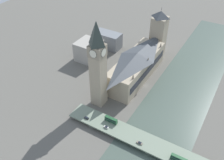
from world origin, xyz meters
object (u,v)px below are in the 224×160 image
at_px(parliament_hall, 137,65).
at_px(double_decker_bus_lead, 111,120).
at_px(clock_tower, 98,64).
at_px(double_decker_bus_mid, 179,159).
at_px(car_northbound_mid, 87,118).
at_px(victoria_tower, 158,33).
at_px(car_southbound_lead, 140,143).
at_px(car_northbound_lead, 106,127).
at_px(road_bridge, 151,145).

relative_size(parliament_hall, double_decker_bus_lead, 7.54).
xyz_separation_m(clock_tower, double_decker_bus_mid, (-82.74, 25.97, -35.15)).
bearing_deg(double_decker_bus_lead, car_northbound_mid, 20.30).
xyz_separation_m(clock_tower, car_northbound_mid, (-4.37, 25.63, -37.12)).
distance_m(victoria_tower, double_decker_bus_lead, 124.56).
bearing_deg(car_southbound_lead, clock_tower, -26.25).
height_order(victoria_tower, double_decker_bus_mid, victoria_tower).
bearing_deg(clock_tower, car_northbound_mid, 99.67).
bearing_deg(double_decker_bus_lead, car_northbound_lead, 89.10).
height_order(victoria_tower, double_decker_bus_lead, victoria_tower).
bearing_deg(parliament_hall, car_northbound_lead, 98.84).
bearing_deg(clock_tower, car_northbound_lead, 132.34).
distance_m(double_decker_bus_lead, car_northbound_lead, 7.42).
height_order(road_bridge, car_northbound_lead, car_northbound_lead).
bearing_deg(clock_tower, victoria_tower, -96.30).
xyz_separation_m(clock_tower, road_bridge, (-60.52, 21.84, -38.66)).
height_order(road_bridge, car_northbound_mid, car_northbound_mid).
distance_m(car_northbound_mid, car_southbound_lead, 48.42).
distance_m(double_decker_bus_lead, car_southbound_lead, 30.24).
xyz_separation_m(car_northbound_lead, car_southbound_lead, (-29.35, 0.31, -0.07)).
relative_size(double_decker_bus_lead, car_northbound_lead, 2.74).
bearing_deg(parliament_hall, victoria_tower, -89.94).
height_order(clock_tower, car_northbound_lead, clock_tower).
bearing_deg(car_southbound_lead, double_decker_bus_mid, -179.87).
bearing_deg(victoria_tower, car_northbound_lead, 95.27).
distance_m(clock_tower, double_decker_bus_mid, 93.57).
height_order(double_decker_bus_mid, car_northbound_mid, double_decker_bus_mid).
bearing_deg(car_northbound_mid, victoria_tower, -93.14).
xyz_separation_m(parliament_hall, victoria_tower, (0.06, -53.10, 11.57)).
height_order(parliament_hall, double_decker_bus_lead, parliament_hall).
relative_size(clock_tower, car_northbound_lead, 19.78).
bearing_deg(car_southbound_lead, victoria_tower, -72.37).
height_order(clock_tower, victoria_tower, clock_tower).
distance_m(road_bridge, double_decker_bus_mid, 22.87).
bearing_deg(car_northbound_lead, double_decker_bus_lead, -90.90).
distance_m(parliament_hall, double_decker_bus_mid, 105.00).
xyz_separation_m(road_bridge, car_southbound_lead, (7.74, 4.19, 1.50)).
xyz_separation_m(parliament_hall, road_bridge, (-48.99, 72.67, -11.15)).
xyz_separation_m(victoria_tower, double_decker_bus_lead, (-12.08, 122.46, -19.33)).
xyz_separation_m(clock_tower, victoria_tower, (-11.47, -103.93, -15.94)).
distance_m(parliament_hall, double_decker_bus_lead, 70.82).
bearing_deg(parliament_hall, double_decker_bus_lead, 99.83).
relative_size(victoria_tower, car_northbound_mid, 13.47).
height_order(parliament_hall, clock_tower, clock_tower).
bearing_deg(car_northbound_mid, parliament_hall, -95.35).
xyz_separation_m(victoria_tower, double_decker_bus_mid, (-71.26, 129.90, -19.21)).
distance_m(double_decker_bus_mid, car_northbound_lead, 59.33).
bearing_deg(car_southbound_lead, car_northbound_lead, -0.61).
bearing_deg(double_decker_bus_lead, clock_tower, -38.20).
bearing_deg(parliament_hall, road_bridge, 123.99).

